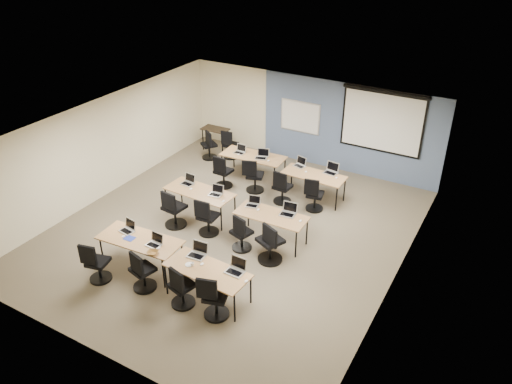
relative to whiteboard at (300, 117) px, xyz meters
The scene contains 58 objects.
floor 4.67m from the whiteboard, 86.12° to the right, with size 8.00×9.00×0.02m, color #6B6354.
ceiling 4.61m from the whiteboard, 86.12° to the right, with size 8.00×9.00×0.02m, color white.
wall_back 0.32m from the whiteboard, 13.87° to the left, with size 8.00×0.04×2.70m, color beige.
wall_front 8.93m from the whiteboard, 88.08° to the right, with size 8.00×0.04×2.70m, color beige.
wall_left 5.77m from the whiteboard, 129.90° to the right, with size 0.04×9.00×2.70m, color beige.
wall_right 6.17m from the whiteboard, 45.83° to the right, with size 0.04×9.00×2.70m, color beige.
blue_accent_panel 1.55m from the whiteboard, ahead, with size 5.50×0.04×2.70m, color #3D5977.
whiteboard is the anchor object (origin of this frame).
projector_screen 2.54m from the whiteboard, ahead, with size 2.40×0.10×1.82m.
training_table_front_left 6.69m from the whiteboard, 95.63° to the right, with size 1.86×0.77×0.73m.
training_table_front_right 6.91m from the whiteboard, 79.95° to the right, with size 1.75×0.73×0.73m.
training_table_mid_left 4.38m from the whiteboard, 100.23° to the right, with size 1.81×0.75×0.73m.
training_table_mid_right 4.62m from the whiteboard, 72.88° to the right, with size 1.70×0.71×0.73m.
training_table_back_left 2.02m from the whiteboard, 109.85° to the right, with size 1.86×0.77×0.73m.
training_table_back_right 2.55m from the whiteboard, 55.42° to the right, with size 1.70×0.71×0.73m.
laptop_0 6.61m from the whiteboard, 99.54° to the right, with size 0.32×0.27×0.25m.
mouse_0 6.84m from the whiteboard, 98.62° to the right, with size 0.05×0.09×0.03m, color white.
task_chair_0 7.62m from the whiteboard, 98.82° to the right, with size 0.47×0.47×0.96m.
laptop_1 6.64m from the whiteboard, 92.04° to the right, with size 0.31×0.27×0.24m.
mouse_1 6.72m from the whiteboard, 90.66° to the right, with size 0.06×0.09×0.03m, color white.
task_chair_1 7.28m from the whiteboard, 91.04° to the right, with size 0.50×0.49×0.98m.
laptop_2 6.54m from the whiteboard, 83.24° to the right, with size 0.36×0.31×0.27m.
mouse_2 6.80m from the whiteboard, 81.32° to the right, with size 0.06×0.10×0.04m, color white.
task_chair_2 7.33m from the whiteboard, 83.15° to the right, with size 0.49×0.48×0.97m.
laptop_3 6.78m from the whiteboard, 75.21° to the right, with size 0.36×0.31×0.27m.
mouse_3 7.05m from the whiteboard, 72.97° to the right, with size 0.06×0.09×0.03m, color white.
task_chair_3 7.39m from the whiteboard, 77.43° to the right, with size 0.51×0.50×0.98m.
laptop_4 4.30m from the whiteboard, 107.04° to the right, with size 0.32×0.27×0.25m.
mouse_4 4.45m from the whiteboard, 103.20° to the right, with size 0.06×0.10×0.03m, color white.
task_chair_4 5.19m from the whiteboard, 101.88° to the right, with size 0.55×0.55×1.03m.
laptop_5 4.25m from the whiteboard, 94.09° to the right, with size 0.31×0.27×0.24m.
mouse_5 4.44m from the whiteboard, 89.37° to the right, with size 0.06×0.09×0.03m, color white.
task_chair_5 4.96m from the whiteboard, 91.68° to the right, with size 0.50×0.50×0.98m.
laptop_6 4.30m from the whiteboard, 79.76° to the right, with size 0.30×0.25×0.23m.
mouse_6 4.48m from the whiteboard, 77.28° to the right, with size 0.06×0.09×0.03m, color white.
task_chair_6 5.20m from the whiteboard, 79.67° to the right, with size 0.48×0.47×0.95m.
laptop_7 4.49m from the whiteboard, 67.95° to the right, with size 0.36×0.30×0.27m.
mouse_7 4.79m from the whiteboard, 64.37° to the right, with size 0.06×0.10×0.03m, color white.
task_chair_7 5.45m from the whiteboard, 71.44° to the right, with size 0.60×0.56×1.04m.
laptop_8 2.17m from the whiteboard, 120.94° to the right, with size 0.31×0.26×0.24m.
mouse_8 2.29m from the whiteboard, 118.02° to the right, with size 0.06×0.10×0.03m, color white.
task_chair_8 3.06m from the whiteboard, 112.75° to the right, with size 0.50×0.50×0.98m.
laptop_9 1.92m from the whiteboard, 100.84° to the right, with size 0.34×0.29×0.26m.
mouse_9 1.99m from the whiteboard, 92.35° to the right, with size 0.06×0.10×0.03m, color white.
task_chair_9 2.67m from the whiteboard, 95.28° to the right, with size 0.53×0.51×0.99m.
laptop_10 2.00m from the whiteboard, 64.04° to the right, with size 0.32×0.27×0.24m.
mouse_10 2.37m from the whiteboard, 60.10° to the right, with size 0.06×0.09×0.03m, color white.
task_chair_10 2.93m from the whiteboard, 74.14° to the right, with size 0.49×0.49×0.97m.
laptop_11 2.49m from the whiteboard, 43.72° to the right, with size 0.36×0.31×0.27m.
mouse_11 2.82m from the whiteboard, 43.68° to the right, with size 0.06×0.09×0.03m, color white.
task_chair_11 3.21m from the whiteboard, 57.22° to the right, with size 0.47×0.47×0.95m.
blue_mousepad 6.80m from the whiteboard, 97.33° to the right, with size 0.23×0.19×0.01m, color #2134A4.
snack_bowl 6.92m from the whiteboard, 90.52° to the right, with size 0.23×0.23×0.06m, color brown.
snack_plate 6.90m from the whiteboard, 83.26° to the right, with size 0.16×0.16×0.01m, color white.
coffee_cup 6.91m from the whiteboard, 82.58° to the right, with size 0.06×0.06×0.05m, color silver.
utility_table 2.89m from the whiteboard, 166.81° to the right, with size 0.87×0.49×0.75m.
spare_chair_a 2.42m from the whiteboard, 154.61° to the right, with size 0.46×0.46×0.95m.
spare_chair_b 3.01m from the whiteboard, 152.46° to the right, with size 0.54×0.48×0.97m.
Camera 1 is at (5.58, -8.63, 6.85)m, focal length 35.00 mm.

